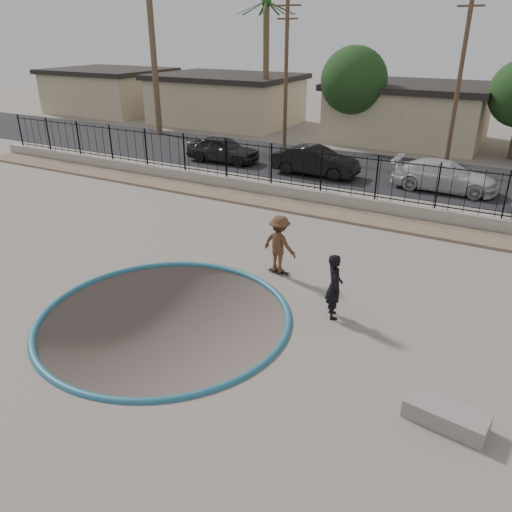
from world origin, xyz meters
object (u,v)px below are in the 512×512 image
at_px(skateboard, 279,272).
at_px(concrete_ledge, 446,415).
at_px(car_b, 316,161).
at_px(car_c, 444,176).
at_px(videographer, 334,286).
at_px(skater, 279,247).
at_px(car_a, 223,149).

distance_m(skateboard, concrete_ledge, 7.48).
distance_m(concrete_ledge, car_b, 18.71).
height_order(concrete_ledge, car_c, car_c).
height_order(skateboard, concrete_ledge, concrete_ledge).
distance_m(videographer, car_b, 14.59).
xyz_separation_m(skater, skateboard, (-0.00, -0.00, -0.89)).
bearing_deg(skateboard, skater, 64.68).
bearing_deg(concrete_ledge, car_b, 120.57).
distance_m(concrete_ledge, car_c, 16.77).
relative_size(car_b, car_c, 0.93).
xyz_separation_m(skateboard, car_a, (-9.50, 11.72, 0.73)).
distance_m(skater, car_b, 12.13).
distance_m(videographer, car_a, 17.98).
bearing_deg(concrete_ledge, skateboard, 143.00).
relative_size(car_a, car_c, 0.88).
distance_m(skater, skateboard, 0.89).
relative_size(skater, car_b, 0.41).
height_order(skateboard, car_b, car_b).
xyz_separation_m(videographer, car_c, (0.53, 13.68, -0.18)).
relative_size(skateboard, videographer, 0.38).
xyz_separation_m(skater, concrete_ledge, (5.97, -4.50, -0.74)).
xyz_separation_m(skater, videographer, (2.49, -1.68, -0.01)).
bearing_deg(car_b, videographer, -155.89).
bearing_deg(car_a, videographer, -140.66).
distance_m(car_b, car_c, 6.57).
bearing_deg(car_c, car_b, 93.33).
bearing_deg(videographer, car_c, -32.30).
xyz_separation_m(car_a, car_b, (5.96, -0.12, 0.02)).
relative_size(skater, car_c, 0.38).
height_order(videographer, car_a, videographer).
distance_m(skateboard, car_b, 12.15).
relative_size(skater, concrete_ledge, 1.17).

